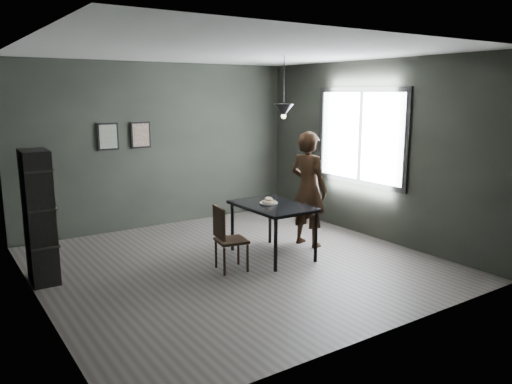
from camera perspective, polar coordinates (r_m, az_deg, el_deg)
ground at (r=6.89m, az=-2.21°, el=-8.16°), size 5.00×5.00×0.00m
back_wall at (r=8.77m, az=-10.93°, el=5.24°), size 5.00×0.10×2.80m
ceiling at (r=6.52m, az=-2.40°, el=15.74°), size 5.00×5.00×0.02m
window_assembly at (r=8.24m, az=11.83°, el=6.22°), size 0.04×1.96×1.56m
cafe_table at (r=7.02m, az=1.92°, el=-2.07°), size 0.80×1.20×0.75m
white_plate at (r=7.05m, az=1.46°, el=-1.31°), size 0.23×0.23×0.01m
donut_pile at (r=7.04m, az=1.46°, el=-1.04°), size 0.20×0.20×0.09m
woman at (r=7.53m, az=6.00°, el=0.33°), size 0.55×0.71×1.74m
wood_chair at (r=6.48m, az=-3.47°, el=-4.87°), size 0.43×0.43×0.86m
shelf_unit at (r=6.58m, az=-23.55°, el=-2.64°), size 0.33×0.55×1.63m
pendant_lamp at (r=7.06m, az=3.18°, el=9.31°), size 0.28×0.28×0.86m
framed_print_left at (r=8.41m, az=-16.56°, el=6.10°), size 0.34×0.04×0.44m
framed_print_right at (r=8.59m, az=-13.05°, el=6.37°), size 0.34×0.04×0.44m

